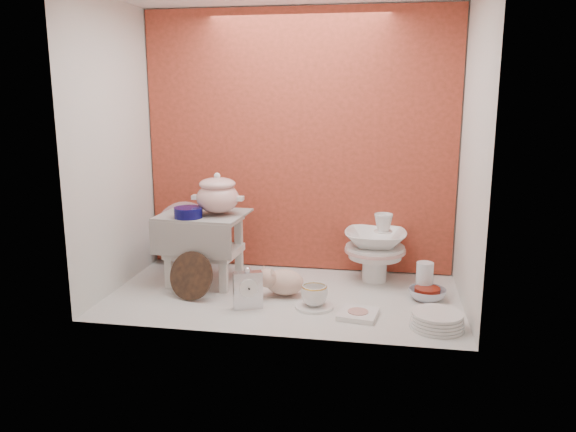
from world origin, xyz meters
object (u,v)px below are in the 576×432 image
blue_white_vase (190,248)px  plush_pig (285,282)px  floral_platter (185,234)px  mantel_clock (248,288)px  soup_tureen (218,194)px  crystal_bowl (427,294)px  dinner_plate_stack (437,320)px  step_stool (205,248)px  gold_rim_teacup (314,295)px  porcelain_tower (375,247)px

blue_white_vase → plush_pig: size_ratio=0.96×
floral_platter → plush_pig: floral_platter is taller
blue_white_vase → mantel_clock: blue_white_vase is taller
mantel_clock → floral_platter: bearing=106.9°
soup_tureen → crystal_bowl: 1.21m
soup_tureen → dinner_plate_stack: size_ratio=1.10×
dinner_plate_stack → blue_white_vase: bearing=154.6°
step_stool → blue_white_vase: 0.30m
mantel_clock → gold_rim_teacup: bearing=-12.7°
step_stool → gold_rim_teacup: (0.64, -0.27, -0.13)m
step_stool → mantel_clock: bearing=-42.0°
plush_pig → gold_rim_teacup: (0.17, -0.14, -0.01)m
plush_pig → mantel_clock: bearing=-132.9°
crystal_bowl → step_stool: bearing=176.8°
gold_rim_teacup → crystal_bowl: gold_rim_teacup is taller
mantel_clock → crystal_bowl: size_ratio=1.09×
soup_tureen → dinner_plate_stack: bearing=-20.0°
blue_white_vase → dinner_plate_stack: blue_white_vase is taller
dinner_plate_stack → porcelain_tower: porcelain_tower is taller
dinner_plate_stack → porcelain_tower: 0.69m
floral_platter → porcelain_tower: porcelain_tower is taller
gold_rim_teacup → step_stool: bearing=157.0°
soup_tureen → dinner_plate_stack: 1.29m
step_stool → crystal_bowl: step_stool is taller
blue_white_vase → crystal_bowl: 1.40m
floral_platter → crystal_bowl: bearing=-14.6°
step_stool → soup_tureen: (0.09, -0.01, 0.31)m
blue_white_vase → gold_rim_teacup: (0.81, -0.51, -0.06)m
blue_white_vase → mantel_clock: 0.76m
plush_pig → crystal_bowl: bearing=-2.1°
gold_rim_teacup → plush_pig: bearing=140.8°
mantel_clock → plush_pig: size_ratio=0.81×
mantel_clock → gold_rim_teacup: size_ratio=1.58×
mantel_clock → porcelain_tower: bearing=17.4°
porcelain_tower → crystal_bowl: bearing=-43.0°
soup_tureen → porcelain_tower: bearing=13.2°
floral_platter → plush_pig: 0.83m
step_stool → soup_tureen: soup_tureen is taller
step_stool → crystal_bowl: 1.21m
step_stool → gold_rim_teacup: 0.71m
dinner_plate_stack → porcelain_tower: bearing=115.9°
soup_tureen → floral_platter: size_ratio=0.68×
step_stool → soup_tureen: bearing=-2.2°
soup_tureen → porcelain_tower: 0.91m
blue_white_vase → gold_rim_teacup: 0.96m
gold_rim_teacup → soup_tureen: bearing=154.7°
floral_platter → blue_white_vase: floral_platter is taller
dinner_plate_stack → soup_tureen: bearing=160.0°
crystal_bowl → floral_platter: bearing=165.4°
soup_tureen → dinner_plate_stack: soup_tureen is taller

